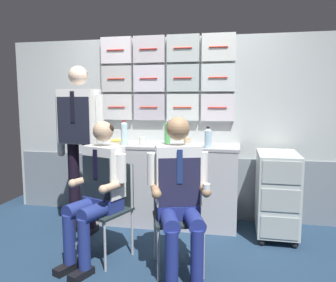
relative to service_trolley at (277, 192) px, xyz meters
The scene contains 15 objects.
ground 1.57m from the service_trolley, 140.52° to the right, with size 4.80×4.80×0.04m, color #1E334C.
galley_bulkhead 1.39m from the service_trolley, 159.93° to the left, with size 4.20×0.14×2.17m.
galley_counter 1.22m from the service_trolley, behind, with size 1.66×0.53×0.92m.
service_trolley is the anchor object (origin of this frame).
folding_chair_left 1.71m from the service_trolley, 154.46° to the right, with size 0.52×0.52×0.85m.
crew_member_left 1.84m from the service_trolley, 150.95° to the right, with size 0.53×0.66×1.24m.
folding_chair_right 1.22m from the service_trolley, 138.79° to the right, with size 0.50×0.50×0.85m.
crew_member_right 1.31m from the service_trolley, 132.26° to the right, with size 0.54×0.69×1.29m.
crew_member_standing 2.14m from the service_trolley, behind, with size 0.55×0.30×1.77m.
water_bottle_clear 1.34m from the service_trolley, behind, with size 0.07×0.07×0.28m.
water_bottle_blue_cap 0.90m from the service_trolley, behind, with size 0.08×0.08×0.22m.
sparkling_bottle_green 1.76m from the service_trolley, behind, with size 0.08×0.08×0.28m.
coffee_cup_spare 1.10m from the service_trolley, 169.32° to the left, with size 0.08×0.08×0.08m.
paper_cup_blue 1.54m from the service_trolley, behind, with size 0.07×0.07×0.09m.
snack_banana 1.90m from the service_trolley, behind, with size 0.17×0.10×0.04m.
Camera 1 is at (0.73, -2.61, 1.43)m, focal length 35.95 mm.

